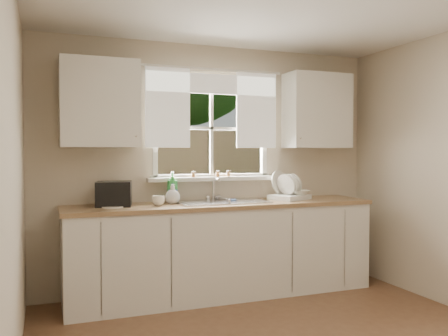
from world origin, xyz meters
name	(u,v)px	position (x,y,z in m)	size (l,w,h in m)	color
room_walls	(320,179)	(0.00, -0.07, 1.24)	(3.62, 4.02, 2.50)	beige
window	(212,144)	(0.00, 2.00, 1.49)	(1.38, 0.16, 1.06)	white
curtains	(214,100)	(0.00, 1.95, 1.93)	(1.50, 0.03, 0.81)	white
base_cabinets	(223,251)	(0.00, 1.68, 0.43)	(3.00, 0.62, 0.87)	white
countertop	(223,205)	(0.00, 1.68, 0.89)	(3.04, 0.65, 0.04)	#937049
upper_cabinet_left	(100,103)	(-1.15, 1.82, 1.85)	(0.70, 0.33, 0.80)	white
upper_cabinet_right	(317,111)	(1.15, 1.82, 1.85)	(0.70, 0.33, 0.80)	white
wall_outlet	(288,181)	(0.88, 1.99, 1.08)	(0.08, 0.01, 0.12)	beige
sill_jars	(213,174)	(-0.01, 1.94, 1.18)	(0.42, 0.04, 0.06)	brown
backyard	(144,64)	(0.58, 8.42, 3.46)	(20.00, 10.00, 6.13)	#335421
sink	(222,210)	(0.00, 1.71, 0.84)	(0.88, 0.52, 0.40)	#B7B7BC
dish_rack	(289,193)	(0.75, 1.72, 0.98)	(0.47, 0.43, 0.30)	white
bowl	(300,192)	(0.86, 1.67, 0.99)	(0.19, 0.19, 0.05)	silver
soap_bottle_a	(172,187)	(-0.46, 1.86, 1.06)	(0.12, 0.12, 0.30)	green
soap_bottle_b	(173,193)	(-0.46, 1.84, 1.01)	(0.09, 0.09, 0.19)	#2E41AD
soap_bottle_c	(173,194)	(-0.48, 1.77, 1.00)	(0.14, 0.14, 0.19)	beige
saucer	(113,207)	(-1.06, 1.65, 0.92)	(0.20, 0.20, 0.01)	white
cup	(158,201)	(-0.65, 1.66, 0.96)	(0.12, 0.12, 0.09)	white
black_appliance	(114,194)	(-1.04, 1.75, 1.02)	(0.31, 0.27, 0.23)	black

